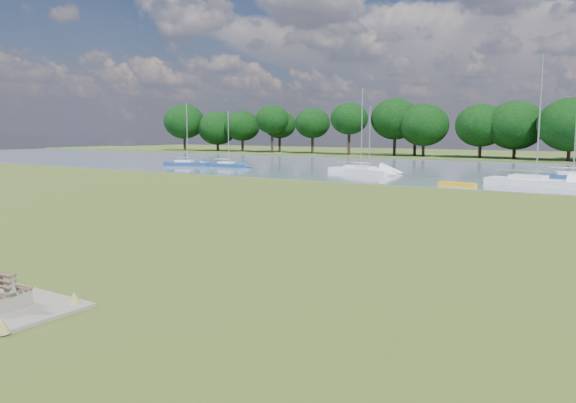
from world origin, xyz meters
The scene contains 11 objects.
ground centered at (0.00, 0.00, 0.00)m, with size 220.00×220.00×0.00m, color #556128.
river centered at (0.00, 42.00, 0.00)m, with size 220.00×40.00×0.10m, color slate.
far_bank centered at (0.00, 72.00, 0.00)m, with size 220.00×20.00×0.40m, color #4C6626.
kayak centered at (1.12, 24.00, 0.20)m, with size 3.06×0.72×0.31m, color #E3A50C.
tree_line centered at (1.21, 68.00, 5.88)m, with size 144.75×8.11×9.81m.
sailboat_0 centered at (-10.29, 31.75, 0.50)m, with size 6.01×3.59×6.99m.
sailboat_1 centered at (-29.22, 32.23, 0.45)m, with size 5.28×1.55×6.76m.
sailboat_2 centered at (-35.07, 31.24, 0.48)m, with size 6.22×3.55×7.88m.
sailboat_4 centered at (8.35, 35.25, 0.52)m, with size 5.79×3.35×7.86m.
sailboat_6 centered at (6.38, 27.68, 0.56)m, with size 8.09×3.42×10.52m.
sailboat_8 centered at (-11.82, 33.02, 0.50)m, with size 7.05×2.43×8.89m.
Camera 1 is at (14.02, -21.68, 4.62)m, focal length 35.00 mm.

